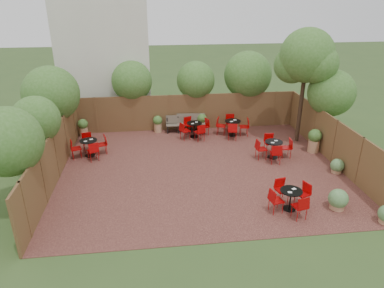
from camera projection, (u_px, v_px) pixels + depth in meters
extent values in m
plane|color=#354F23|center=(201.00, 169.00, 15.49)|extent=(80.00, 80.00, 0.00)
cube|color=#321714|center=(201.00, 169.00, 15.49)|extent=(12.00, 10.00, 0.02)
cube|color=#4D2E1C|center=(188.00, 112.00, 19.66)|extent=(12.00, 0.08, 2.00)
cube|color=#4D2E1C|center=(55.00, 155.00, 14.43)|extent=(0.08, 10.00, 2.00)
cube|color=#4D2E1C|center=(334.00, 142.00, 15.77)|extent=(0.08, 10.00, 2.00)
cube|color=beige|center=(106.00, 50.00, 20.72)|extent=(5.00, 4.00, 8.00)
sphere|color=#36611F|center=(51.00, 94.00, 16.40)|extent=(2.60, 2.60, 2.60)
sphere|color=#36611F|center=(36.00, 120.00, 13.76)|extent=(1.87, 1.87, 1.87)
sphere|color=#36611F|center=(7.00, 142.00, 11.41)|extent=(2.29, 2.29, 2.29)
sphere|color=#36611F|center=(132.00, 81.00, 19.32)|extent=(2.20, 2.20, 2.20)
sphere|color=#36611F|center=(196.00, 80.00, 19.63)|extent=(2.10, 2.10, 2.10)
sphere|color=#36611F|center=(248.00, 75.00, 20.07)|extent=(2.68, 2.68, 2.68)
sphere|color=#36611F|center=(331.00, 93.00, 17.00)|extent=(2.25, 2.25, 2.25)
cylinder|color=black|center=(302.00, 98.00, 17.54)|extent=(0.25, 0.25, 4.59)
sphere|color=#36611F|center=(307.00, 55.00, 16.73)|extent=(2.58, 2.58, 2.58)
sphere|color=#36611F|center=(292.00, 65.00, 17.24)|extent=(1.81, 1.81, 1.81)
sphere|color=#36611F|center=(318.00, 64.00, 16.54)|extent=(1.88, 1.88, 1.88)
cube|color=brown|center=(180.00, 125.00, 19.42)|extent=(1.47, 0.48, 0.05)
cube|color=brown|center=(179.00, 119.00, 19.49)|extent=(1.46, 0.15, 0.44)
cube|color=black|center=(168.00, 129.00, 19.43)|extent=(0.07, 0.44, 0.39)
cube|color=black|center=(191.00, 128.00, 19.58)|extent=(0.07, 0.44, 0.39)
cube|color=brown|center=(191.00, 124.00, 19.48)|extent=(1.60, 0.59, 0.05)
cube|color=brown|center=(191.00, 118.00, 19.56)|extent=(1.57, 0.24, 0.47)
cube|color=black|center=(179.00, 128.00, 19.49)|extent=(0.10, 0.47, 0.42)
cube|color=black|center=(204.00, 127.00, 19.65)|extent=(0.10, 0.47, 0.42)
cylinder|color=black|center=(272.00, 157.00, 16.55)|extent=(0.47, 0.47, 0.03)
cylinder|color=black|center=(273.00, 150.00, 16.40)|extent=(0.05, 0.05, 0.75)
cylinder|color=black|center=(274.00, 142.00, 16.24)|extent=(0.82, 0.82, 0.03)
cube|color=white|center=(276.00, 141.00, 16.33)|extent=(0.15, 0.11, 0.02)
cube|color=white|center=(273.00, 143.00, 16.10)|extent=(0.15, 0.11, 0.02)
cylinder|color=black|center=(90.00, 155.00, 16.72)|extent=(0.46, 0.46, 0.03)
cylinder|color=black|center=(89.00, 148.00, 16.57)|extent=(0.05, 0.05, 0.74)
cylinder|color=black|center=(88.00, 141.00, 16.42)|extent=(0.80, 0.80, 0.03)
cube|color=white|center=(91.00, 139.00, 16.50)|extent=(0.18, 0.16, 0.02)
cube|color=white|center=(85.00, 141.00, 16.28)|extent=(0.18, 0.16, 0.02)
cylinder|color=black|center=(194.00, 136.00, 18.91)|extent=(0.47, 0.47, 0.03)
cylinder|color=black|center=(194.00, 130.00, 18.76)|extent=(0.05, 0.05, 0.74)
cylinder|color=black|center=(194.00, 123.00, 18.61)|extent=(0.80, 0.80, 0.03)
cube|color=white|center=(197.00, 122.00, 18.69)|extent=(0.18, 0.16, 0.02)
cube|color=white|center=(193.00, 124.00, 18.47)|extent=(0.18, 0.16, 0.02)
cylinder|color=black|center=(289.00, 209.00, 12.60)|extent=(0.45, 0.45, 0.03)
cylinder|color=black|center=(290.00, 200.00, 12.46)|extent=(0.05, 0.05, 0.71)
cylinder|color=black|center=(291.00, 191.00, 12.31)|extent=(0.77, 0.77, 0.03)
cube|color=white|center=(294.00, 189.00, 12.39)|extent=(0.17, 0.14, 0.02)
cube|color=white|center=(290.00, 192.00, 12.18)|extent=(0.17, 0.14, 0.02)
cylinder|color=black|center=(232.00, 135.00, 19.12)|extent=(0.49, 0.49, 0.03)
cylinder|color=black|center=(233.00, 128.00, 18.96)|extent=(0.06, 0.06, 0.77)
cylinder|color=black|center=(233.00, 121.00, 18.81)|extent=(0.84, 0.84, 0.03)
cube|color=white|center=(235.00, 120.00, 18.89)|extent=(0.17, 0.14, 0.02)
cube|color=white|center=(231.00, 122.00, 18.66)|extent=(0.17, 0.14, 0.02)
cylinder|color=#A77753|center=(158.00, 128.00, 19.49)|extent=(0.42, 0.42, 0.48)
sphere|color=#36611F|center=(158.00, 120.00, 19.32)|extent=(0.51, 0.51, 0.51)
cylinder|color=#A77753|center=(202.00, 126.00, 19.76)|extent=(0.43, 0.43, 0.49)
sphere|color=#36611F|center=(202.00, 118.00, 19.59)|extent=(0.52, 0.52, 0.52)
cylinder|color=#A77753|center=(84.00, 132.00, 18.86)|extent=(0.44, 0.44, 0.51)
sphere|color=#36611F|center=(83.00, 124.00, 18.68)|extent=(0.53, 0.53, 0.53)
cylinder|color=#A77753|center=(313.00, 146.00, 17.04)|extent=(0.52, 0.52, 0.60)
sphere|color=#36611F|center=(315.00, 136.00, 16.83)|extent=(0.63, 0.63, 0.63)
cylinder|color=#A77753|center=(337.00, 206.00, 12.60)|extent=(0.51, 0.51, 0.23)
sphere|color=#49763D|center=(338.00, 199.00, 12.49)|extent=(0.69, 0.69, 0.69)
cylinder|color=#A77753|center=(336.00, 170.00, 15.14)|extent=(0.42, 0.42, 0.19)
sphere|color=#49763D|center=(337.00, 165.00, 15.04)|extent=(0.57, 0.57, 0.57)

